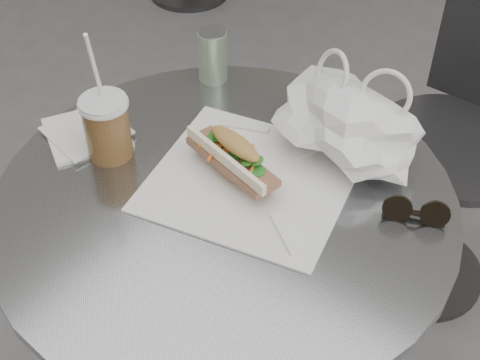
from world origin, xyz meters
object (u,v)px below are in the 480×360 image
Objects in this scene: chair_far at (449,177)px; sunglasses at (416,212)px; drink_can at (213,55)px; iced_coffee at (107,126)px; cafe_table at (227,298)px; banh_mi at (233,158)px.

sunglasses is (0.10, -0.59, 0.42)m from chair_far.
chair_far is 7.01× the size of drink_can.
iced_coffee reaches higher than chair_far.
chair_far is 7.41× the size of sunglasses.
sunglasses is at bearing -14.09° from drink_can.
drink_can reaches higher than chair_far.
cafe_table is 3.10× the size of iced_coffee.
cafe_table is 0.32m from banh_mi.
cafe_table is 7.07× the size of drink_can.
banh_mi reaches higher than chair_far.
cafe_table is 0.75m from chair_far.
sunglasses is at bearing 18.13° from iced_coffee.
iced_coffee is 0.29m from drink_can.
banh_mi is 0.29m from drink_can.
banh_mi is at bearing 21.14° from iced_coffee.
cafe_table is at bearing 77.85° from chair_far.
drink_can reaches higher than banh_mi.
banh_mi is at bearing -45.50° from drink_can.
chair_far is 0.76m from drink_can.
iced_coffee reaches higher than drink_can.
chair_far is 3.15× the size of banh_mi.
sunglasses is (0.50, 0.16, -0.04)m from iced_coffee.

